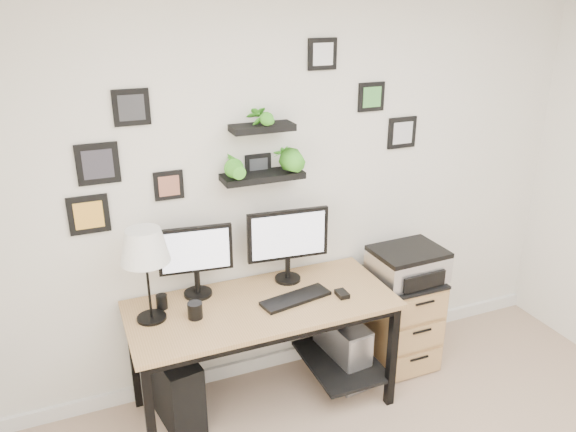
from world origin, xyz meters
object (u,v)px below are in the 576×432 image
printer (408,264)px  desk (266,316)px  table_lamp (145,248)px  monitor_right (288,240)px  mug (195,310)px  file_cabinet (400,318)px  monitor_left (196,256)px  pc_tower_grey (342,349)px  pc_tower_black (176,387)px

printer → desk: bearing=-178.6°
desk → table_lamp: size_ratio=2.88×
monitor_right → table_lamp: size_ratio=0.94×
desk → printer: printer is taller
monitor_right → mug: 0.74m
table_lamp → monitor_right: bearing=8.3°
file_cabinet → printer: printer is taller
monitor_left → mug: bearing=-107.4°
pc_tower_grey → printer: 0.73m
pc_tower_black → pc_tower_grey: bearing=-11.2°
table_lamp → mug: bearing=-19.7°
desk → monitor_left: (-0.37, 0.20, 0.39)m
monitor_right → file_cabinet: 1.08m
desk → printer: (1.03, 0.02, 0.15)m
monitor_left → table_lamp: 0.40m
mug → pc_tower_black: 0.59m
monitor_left → mug: (-0.08, -0.25, -0.22)m
desk → pc_tower_black: 0.70m
table_lamp → pc_tower_black: (0.10, 0.01, -0.96)m
monitor_right → desk: bearing=-142.1°
pc_tower_grey → file_cabinet: 0.49m
pc_tower_black → pc_tower_grey: pc_tower_black is taller
desk → pc_tower_grey: desk is taller
pc_tower_black → desk: bearing=-15.1°
monitor_right → file_cabinet: (0.81, -0.11, -0.70)m
table_lamp → pc_tower_black: bearing=8.3°
printer → pc_tower_black: bearing=179.0°
pc_tower_black → file_cabinet: size_ratio=0.69×
pc_tower_grey → pc_tower_black: bearing=178.7°
mug → monitor_right: bearing=18.0°
monitor_left → mug: size_ratio=4.71×
table_lamp → mug: (0.23, -0.08, -0.40)m
table_lamp → pc_tower_black: table_lamp is taller
monitor_left → file_cabinet: 1.56m
pc_tower_black → printer: size_ratio=0.96×
desk → pc_tower_black: bearing=174.9°
desk → file_cabinet: 1.07m
monitor_right → printer: bearing=-9.9°
mug → file_cabinet: (1.47, 0.10, -0.46)m
monitor_left → pc_tower_grey: monitor_left is taller
monitor_left → file_cabinet: size_ratio=0.68×
desk → mug: 0.48m
table_lamp → pc_tower_grey: size_ratio=1.19×
table_lamp → desk: bearing=-3.1°
desk → table_lamp: table_lamp is taller
pc_tower_black → monitor_left: bearing=25.3°
monitor_right → pc_tower_grey: monitor_right is taller
pc_tower_black → printer: bearing=-10.9°
monitor_left → printer: bearing=-7.2°
mug → pc_tower_grey: bearing=4.2°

